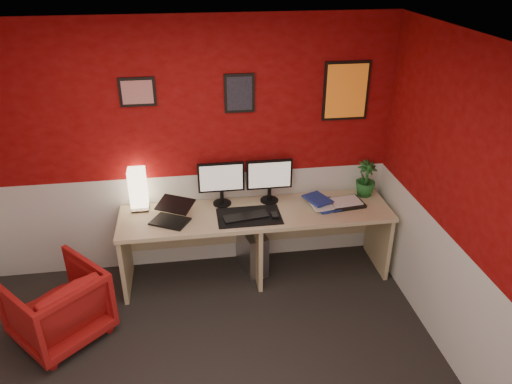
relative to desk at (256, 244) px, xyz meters
The scene contains 23 objects.
ceiling 2.63m from the desk, 114.24° to the right, with size 4.00×3.50×0.01m, color white.
wall_back 1.14m from the desk, 151.40° to the left, with size 4.00×0.01×2.50m, color maroon.
wall_right 2.15m from the desk, 45.78° to the right, with size 0.01×3.50×2.50m, color maroon.
wainscot_back 0.73m from the desk, 151.75° to the left, with size 4.00×0.01×1.00m, color silver.
wainscot_right 1.96m from the desk, 45.88° to the right, with size 0.01×3.50×1.00m, color silver.
desk is the anchor object (origin of this frame).
shoji_lamp 1.26m from the desk, 168.53° to the left, with size 0.16×0.16×0.40m, color #FFE5B2.
laptop 0.95m from the desk, behind, with size 0.33×0.23×0.22m, color black.
monitor_left 0.75m from the desk, 146.18° to the left, with size 0.45×0.06×0.58m, color black.
monitor_right 0.70m from the desk, 51.64° to the left, with size 0.45×0.06×0.58m, color black.
desk_mat 0.38m from the desk, 136.57° to the right, with size 0.60×0.38×0.01m, color black.
keyboard 0.41m from the desk, 139.47° to the right, with size 0.42×0.14×0.02m, color black.
mouse 0.43m from the desk, 39.15° to the right, with size 0.06×0.10×0.03m, color black.
book_bottom 0.70m from the desk, ahead, with size 0.21×0.28×0.03m, color navy.
book_middle 0.67m from the desk, ahead, with size 0.19×0.26×0.02m, color silver.
book_top 0.67m from the desk, ahead, with size 0.20×0.27×0.03m, color navy.
zen_tray 0.96m from the desk, ahead, with size 0.35×0.25×0.03m, color black.
potted_plant 1.28m from the desk, ahead, with size 0.20×0.20×0.37m, color #19591E.
pc_tower 0.19m from the desk, 103.04° to the left, with size 0.20×0.45×0.45m, color #99999E.
armchair 1.88m from the desk, 161.13° to the right, with size 0.69×0.71×0.64m, color #A51614.
art_left 1.83m from the desk, 161.98° to the left, with size 0.32×0.02×0.26m, color red.
art_center 1.48m from the desk, 107.96° to the left, with size 0.28×0.02×0.36m, color black.
art_right 1.71m from the desk, 20.05° to the left, with size 0.44×0.02×0.56m, color orange.
Camera 1 is at (0.04, -2.60, 3.04)m, focal length 34.16 mm.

